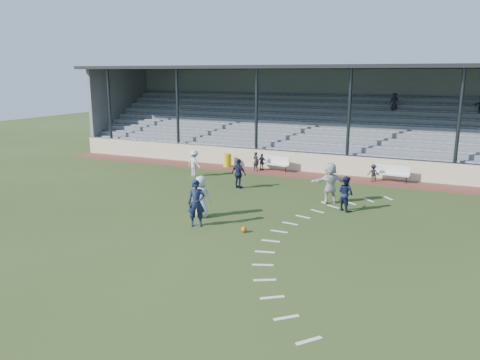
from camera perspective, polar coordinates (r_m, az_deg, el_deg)
name	(u,v)px	position (r m, az deg, el deg)	size (l,w,h in m)	color
ground	(215,222)	(19.74, -3.03, -5.16)	(90.00, 90.00, 0.00)	#2C3E19
cinder_track	(294,174)	(29.13, 6.55, 0.73)	(34.00, 2.00, 0.02)	brown
retaining_wall	(299,162)	(30.00, 7.20, 2.22)	(34.00, 0.18, 1.20)	beige
bench_left	(275,162)	(29.88, 4.26, 2.21)	(2.04, 0.78, 0.95)	silver
bench_right	(391,172)	(28.17, 17.98, 0.95)	(2.02, 0.55, 0.95)	silver
trash_bin	(227,160)	(31.12, -1.55, 2.43)	(0.54, 0.54, 0.87)	gold
football	(244,229)	(18.48, 0.48, -6.05)	(0.23, 0.23, 0.23)	#DC580C
player_white_lead	(201,197)	(20.24, -4.78, -2.03)	(0.90, 0.58, 1.83)	silver
player_navy_lead	(196,203)	(19.04, -5.34, -2.84)	(0.71, 0.46, 1.94)	#131935
player_navy_mid	(346,193)	(21.68, 12.75, -1.61)	(0.78, 0.61, 1.61)	#131935
player_white_wing	(194,163)	(28.37, -5.60, 2.05)	(1.03, 0.59, 1.59)	silver
player_navy_wing	(239,174)	(25.26, -0.16, 0.77)	(0.94, 0.39, 1.60)	#131935
player_white_back	(330,183)	(22.76, 10.92, -0.35)	(1.83, 0.58, 1.98)	silver
sub_left_near	(256,161)	(29.85, 1.96, 2.30)	(0.44, 0.29, 1.20)	black
sub_left_far	(262,162)	(29.93, 2.70, 2.20)	(0.63, 0.26, 1.07)	black
sub_right	(373,173)	(27.90, 15.93, 0.84)	(0.64, 0.37, 1.00)	black
grandstand	(320,129)	(34.24, 9.67, 6.17)	(34.60, 9.00, 6.61)	slate
penalty_arc	(310,236)	(18.30, 8.58, -6.76)	(3.89, 14.63, 0.01)	silver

